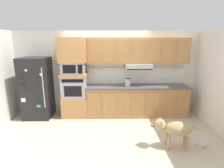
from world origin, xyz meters
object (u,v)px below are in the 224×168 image
electric_kettle (128,82)px  dog (174,129)px  built_in_oven (75,87)px  dog_food_bowl (201,145)px  refrigerator (37,88)px  microwave (74,68)px  screwdriver (166,86)px

electric_kettle → dog: (0.80, -1.63, -0.60)m
electric_kettle → built_in_oven: bearing=178.3°
dog → dog_food_bowl: dog is taller
refrigerator → dog_food_bowl: refrigerator is taller
microwave → electric_kettle: 1.61m
built_in_oven → microwave: 0.56m
screwdriver → built_in_oven: bearing=177.3°
refrigerator → electric_kettle: (2.64, 0.02, 0.15)m
refrigerator → dog_food_bowl: 4.45m
dog → electric_kettle: bearing=-59.3°
built_in_oven → dog_food_bowl: bearing=-28.9°
built_in_oven → microwave: microwave is taller
dog_food_bowl → refrigerator: bearing=158.7°
microwave → dog: (2.35, -1.68, -1.03)m
screwdriver → dog_food_bowl: bearing=-77.9°
dog_food_bowl → screwdriver: bearing=102.1°
electric_kettle → dog_food_bowl: (1.43, -1.61, -1.00)m
microwave → dog_food_bowl: 3.70m
electric_kettle → dog: electric_kettle is taller
refrigerator → screwdriver: (3.74, -0.06, 0.05)m
refrigerator → screwdriver: 3.74m
refrigerator → dog_food_bowl: (4.07, -1.59, -0.85)m
microwave → electric_kettle: microwave is taller
refrigerator → electric_kettle: 2.64m
built_in_oven → microwave: bearing=-0.8°
built_in_oven → dog: (2.35, -1.68, -0.47)m
microwave → dog: 3.07m
dog → refrigerator: bearing=-20.5°
microwave → screwdriver: 2.71m
built_in_oven → microwave: (0.00, -0.00, 0.56)m
dog_food_bowl → microwave: bearing=151.0°
built_in_oven → screwdriver: 2.66m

